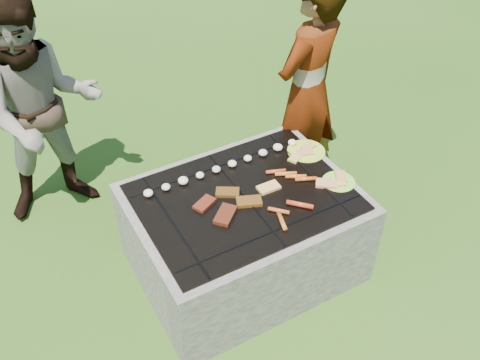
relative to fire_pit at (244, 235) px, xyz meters
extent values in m
plane|color=#204411|center=(0.00, 0.00, -0.28)|extent=(60.00, 60.00, 0.00)
cube|color=#9E988C|center=(0.00, 0.41, 0.02)|extent=(1.30, 0.18, 0.60)
cube|color=gray|center=(0.00, -0.41, 0.02)|extent=(1.30, 0.18, 0.60)
cube|color=#A29B90|center=(-0.56, 0.00, 0.02)|extent=(0.18, 0.64, 0.60)
cube|color=#A69C93|center=(0.56, 0.00, 0.02)|extent=(0.18, 0.64, 0.60)
cube|color=black|center=(0.00, 0.00, -0.04)|extent=(0.94, 0.64, 0.48)
sphere|color=#FF5914|center=(0.00, 0.00, 0.18)|extent=(0.10, 0.10, 0.10)
cube|color=black|center=(0.00, 0.00, 0.32)|extent=(1.20, 0.90, 0.01)
cylinder|color=black|center=(-0.45, 0.00, 0.33)|extent=(0.01, 0.88, 0.01)
cylinder|color=black|center=(0.00, 0.00, 0.33)|extent=(0.01, 0.88, 0.01)
cylinder|color=black|center=(0.45, 0.00, 0.33)|extent=(0.01, 0.88, 0.01)
cylinder|color=black|center=(0.00, -0.32, 0.33)|extent=(1.18, 0.01, 0.01)
cylinder|color=black|center=(0.00, 0.32, 0.33)|extent=(1.18, 0.01, 0.01)
ellipsoid|color=#EEE1C9|center=(-0.48, 0.28, 0.35)|extent=(0.06, 0.06, 0.04)
ellipsoid|color=beige|center=(-0.37, 0.28, 0.35)|extent=(0.05, 0.05, 0.04)
ellipsoid|color=#EFEACA|center=(-0.26, 0.28, 0.35)|extent=(0.06, 0.06, 0.04)
ellipsoid|color=white|center=(-0.15, 0.28, 0.35)|extent=(0.05, 0.05, 0.04)
ellipsoid|color=beige|center=(-0.04, 0.28, 0.35)|extent=(0.05, 0.05, 0.04)
ellipsoid|color=#EDE6C9|center=(0.07, 0.28, 0.35)|extent=(0.06, 0.06, 0.04)
ellipsoid|color=#F2E3CD|center=(0.18, 0.28, 0.35)|extent=(0.05, 0.05, 0.04)
ellipsoid|color=beige|center=(0.30, 0.28, 0.35)|extent=(0.06, 0.06, 0.04)
ellipsoid|color=#F3EBCE|center=(0.41, 0.28, 0.35)|extent=(0.06, 0.06, 0.04)
ellipsoid|color=white|center=(0.52, 0.28, 0.35)|extent=(0.05, 0.05, 0.04)
cube|color=maroon|center=(-0.23, 0.05, 0.34)|extent=(0.15, 0.12, 0.02)
cube|color=brown|center=(-0.07, 0.07, 0.34)|extent=(0.16, 0.14, 0.02)
cube|color=maroon|center=(-0.17, -0.09, 0.34)|extent=(0.18, 0.17, 0.02)
cube|color=#935B1A|center=(0.00, -0.06, 0.34)|extent=(0.17, 0.13, 0.02)
cylinder|color=#F24328|center=(0.27, 0.09, 0.34)|extent=(0.12, 0.06, 0.02)
cylinder|color=orange|center=(0.31, 0.04, 0.34)|extent=(0.13, 0.08, 0.02)
cylinder|color=orange|center=(0.35, -0.01, 0.34)|extent=(0.12, 0.08, 0.02)
cylinder|color=orange|center=(0.39, -0.06, 0.34)|extent=(0.13, 0.08, 0.02)
cylinder|color=orange|center=(0.10, -0.21, 0.34)|extent=(0.10, 0.10, 0.02)
cylinder|color=#E54525|center=(0.23, -0.23, 0.34)|extent=(0.13, 0.13, 0.03)
cylinder|color=orange|center=(0.07, -0.29, 0.34)|extent=(0.06, 0.14, 0.03)
cube|color=#F3CC7C|center=(0.16, -0.01, 0.34)|extent=(0.13, 0.08, 0.02)
cube|color=#F8C87E|center=(0.48, -0.15, 0.34)|extent=(0.15, 0.14, 0.02)
cube|color=#E9CE77|center=(0.46, 0.15, 0.34)|extent=(0.12, 0.10, 0.01)
cylinder|color=#FFF23C|center=(0.56, 0.18, 0.33)|extent=(0.30, 0.30, 0.02)
cube|color=#E3BA74|center=(0.54, 0.16, 0.34)|extent=(0.11, 0.09, 0.02)
cube|color=tan|center=(0.59, 0.20, 0.34)|extent=(0.11, 0.08, 0.02)
cylinder|color=#CEFF3C|center=(0.56, -0.16, 0.32)|extent=(0.22, 0.22, 0.01)
cube|color=#CFC06A|center=(0.54, -0.18, 0.34)|extent=(0.10, 0.08, 0.01)
cube|color=tan|center=(0.59, -0.14, 0.34)|extent=(0.10, 0.12, 0.02)
imported|color=gray|center=(0.79, 0.53, 0.52)|extent=(0.68, 0.56, 1.61)
imported|color=#A89C8C|center=(-0.83, 1.16, 0.52)|extent=(0.81, 0.66, 1.60)
camera|label=1|loc=(-1.14, -1.98, 2.43)|focal=40.00mm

